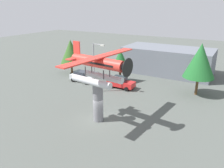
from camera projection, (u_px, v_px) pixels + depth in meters
ground_plane at (98, 120)px, 24.87m from camera, size 140.00×140.00×0.00m
display_pedestal at (98, 102)px, 24.14m from camera, size 1.10×1.10×4.42m
floatplane_monument at (98, 67)px, 22.78m from camera, size 7.04×10.46×4.00m
car_near_silver at (82, 76)px, 37.11m from camera, size 4.20×2.02×1.76m
car_mid_red at (121, 82)px, 34.31m from camera, size 4.20×2.02×1.76m
streetlight_primary at (95, 64)px, 31.63m from camera, size 1.84×0.28×7.06m
storefront_building at (167, 60)px, 41.67m from camera, size 15.81×7.71×4.64m
tree_west at (71, 52)px, 40.71m from camera, size 3.85×3.85×6.16m
tree_east at (120, 59)px, 36.07m from camera, size 2.89×2.89×5.40m
tree_center_back at (200, 61)px, 30.36m from camera, size 4.22×4.22×7.27m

